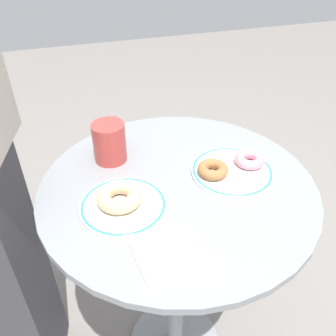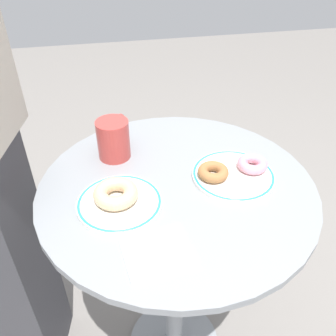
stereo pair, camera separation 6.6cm
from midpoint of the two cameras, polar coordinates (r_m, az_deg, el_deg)
cafe_table at (r=1.02m, az=3.10°, el=-12.18°), size 0.66×0.66×0.76m
plate_left at (r=0.81m, az=-5.35°, el=-5.54°), size 0.19×0.19×0.01m
plate_right at (r=0.91m, az=12.19°, el=-1.02°), size 0.20×0.20×0.01m
donut_glazed at (r=0.80m, az=-5.94°, el=-4.09°), size 0.14×0.14×0.03m
donut_pink_frosted at (r=0.92m, az=15.14°, el=0.55°), size 0.09×0.09×0.02m
donut_cinnamon at (r=0.88m, az=9.26°, el=-0.68°), size 0.08×0.08×0.02m
paper_napkin at (r=0.72m, az=1.01°, el=-12.99°), size 0.14×0.13×0.01m
coffee_mug at (r=0.94m, az=-6.55°, el=4.61°), size 0.08×0.12×0.10m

